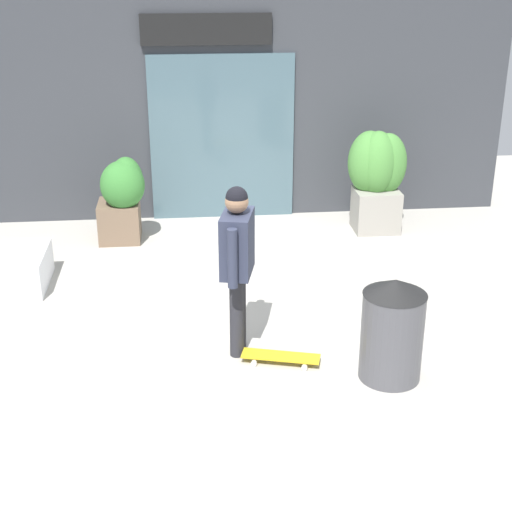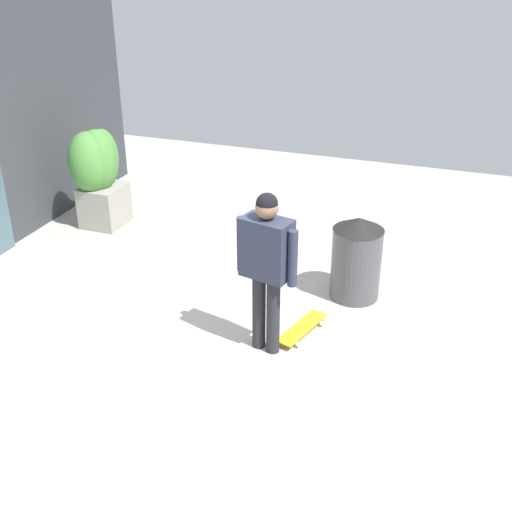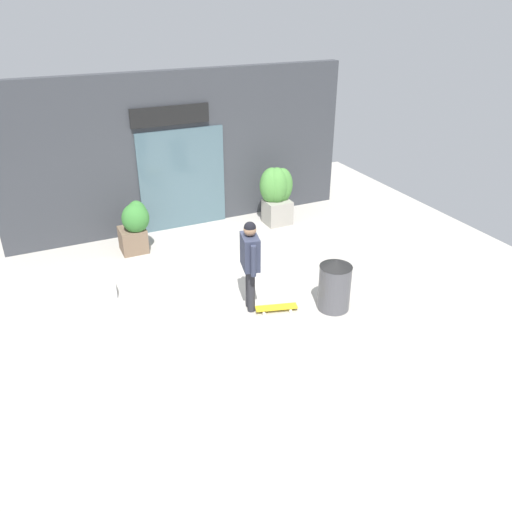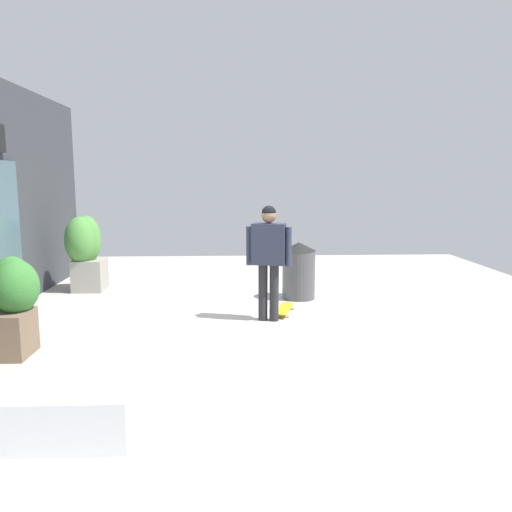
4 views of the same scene
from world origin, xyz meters
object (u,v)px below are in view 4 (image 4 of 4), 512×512
Objects in this scene: skateboard at (284,309)px; trash_bin at (299,270)px; planter_box_left at (86,247)px; planter_box_right at (12,301)px; skateboarder at (269,251)px.

trash_bin is at bearing -4.23° from skateboard.
planter_box_left is 1.21× the size of planter_box_right.
planter_box_left is 3.83m from trash_bin.
skateboard is 0.66× the size of planter_box_right.
trash_bin is at bearing -54.71° from planter_box_right.
planter_box_right is 1.18× the size of trash_bin.
planter_box_left is (2.09, 3.14, -0.21)m from skateboarder.
trash_bin is (-0.78, -3.74, -0.31)m from planter_box_left.
skateboarder is 2.19× the size of skateboard.
planter_box_left reaches higher than trash_bin.
trash_bin reaches higher than skateboard.
planter_box_right is 4.42m from trash_bin.
skateboard is 0.78× the size of trash_bin.
skateboard is 0.55× the size of planter_box_left.
trash_bin is (2.55, -3.61, -0.14)m from planter_box_right.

